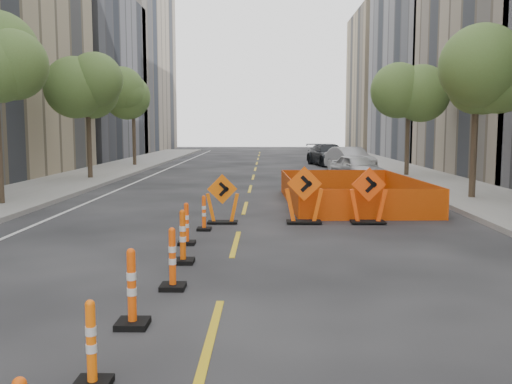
{
  "coord_description": "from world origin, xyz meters",
  "views": [
    {
      "loc": [
        0.73,
        -9.25,
        2.75
      ],
      "look_at": [
        0.46,
        5.18,
        1.1
      ],
      "focal_mm": 40.0,
      "sensor_mm": 36.0,
      "label": 1
    }
  ],
  "objects_px": {
    "channelizer_5": "(186,224)",
    "chevron_sign_right": "(368,196)",
    "chevron_sign_center": "(304,195)",
    "parked_car_far": "(329,155)",
    "parked_car_mid": "(350,159)",
    "channelizer_4": "(183,237)",
    "channelizer_6": "(204,213)",
    "channelizer_3": "(172,258)",
    "parked_car_near": "(357,168)",
    "channelizer_2": "(132,288)",
    "channelizer_1": "(91,344)",
    "chevron_sign_left": "(222,199)"
  },
  "relations": [
    {
      "from": "channelizer_5",
      "to": "parked_car_mid",
      "type": "relative_size",
      "value": 0.22
    },
    {
      "from": "channelizer_3",
      "to": "channelizer_5",
      "type": "bearing_deg",
      "value": 94.31
    },
    {
      "from": "channelizer_3",
      "to": "channelizer_5",
      "type": "xyz_separation_m",
      "value": [
        -0.28,
        3.7,
        -0.04
      ]
    },
    {
      "from": "channelizer_5",
      "to": "parked_car_far",
      "type": "height_order",
      "value": "parked_car_far"
    },
    {
      "from": "chevron_sign_right",
      "to": "parked_car_far",
      "type": "xyz_separation_m",
      "value": [
        1.55,
        24.83,
        -0.03
      ]
    },
    {
      "from": "channelizer_1",
      "to": "parked_car_far",
      "type": "xyz_separation_m",
      "value": [
        6.3,
        35.23,
        0.29
      ]
    },
    {
      "from": "channelizer_1",
      "to": "chevron_sign_center",
      "type": "bearing_deg",
      "value": 74.31
    },
    {
      "from": "chevron_sign_center",
      "to": "chevron_sign_right",
      "type": "xyz_separation_m",
      "value": [
        1.83,
        0.01,
        -0.01
      ]
    },
    {
      "from": "channelizer_2",
      "to": "channelizer_3",
      "type": "relative_size",
      "value": 1.04
    },
    {
      "from": "parked_car_mid",
      "to": "channelizer_4",
      "type": "bearing_deg",
      "value": -121.59
    },
    {
      "from": "channelizer_3",
      "to": "parked_car_far",
      "type": "distance_m",
      "value": 32.1
    },
    {
      "from": "channelizer_5",
      "to": "channelizer_4",
      "type": "bearing_deg",
      "value": -84.29
    },
    {
      "from": "parked_car_far",
      "to": "parked_car_mid",
      "type": "bearing_deg",
      "value": -95.53
    },
    {
      "from": "channelizer_2",
      "to": "chevron_sign_center",
      "type": "distance_m",
      "value": 9.03
    },
    {
      "from": "channelizer_3",
      "to": "channelizer_6",
      "type": "xyz_separation_m",
      "value": [
        -0.07,
        5.55,
        -0.06
      ]
    },
    {
      "from": "channelizer_1",
      "to": "parked_car_far",
      "type": "relative_size",
      "value": 0.18
    },
    {
      "from": "channelizer_6",
      "to": "chevron_sign_center",
      "type": "height_order",
      "value": "chevron_sign_center"
    },
    {
      "from": "chevron_sign_center",
      "to": "channelizer_6",
      "type": "bearing_deg",
      "value": -150.13
    },
    {
      "from": "channelizer_4",
      "to": "parked_car_far",
      "type": "height_order",
      "value": "parked_car_far"
    },
    {
      "from": "parked_car_near",
      "to": "chevron_sign_left",
      "type": "bearing_deg",
      "value": -131.24
    },
    {
      "from": "parked_car_mid",
      "to": "channelizer_2",
      "type": "bearing_deg",
      "value": -119.85
    },
    {
      "from": "channelizer_6",
      "to": "parked_car_mid",
      "type": "distance_m",
      "value": 21.24
    },
    {
      "from": "channelizer_3",
      "to": "chevron_sign_center",
      "type": "bearing_deg",
      "value": 68.24
    },
    {
      "from": "channelizer_1",
      "to": "parked_car_near",
      "type": "height_order",
      "value": "parked_car_near"
    },
    {
      "from": "channelizer_4",
      "to": "channelizer_6",
      "type": "height_order",
      "value": "channelizer_4"
    },
    {
      "from": "channelizer_2",
      "to": "channelizer_4",
      "type": "relative_size",
      "value": 1.01
    },
    {
      "from": "channelizer_4",
      "to": "parked_car_mid",
      "type": "distance_m",
      "value": 24.78
    },
    {
      "from": "channelizer_5",
      "to": "parked_car_far",
      "type": "distance_m",
      "value": 28.54
    },
    {
      "from": "channelizer_5",
      "to": "chevron_sign_center",
      "type": "distance_m",
      "value": 4.21
    },
    {
      "from": "channelizer_5",
      "to": "parked_car_near",
      "type": "distance_m",
      "value": 17.19
    },
    {
      "from": "channelizer_3",
      "to": "chevron_sign_left",
      "type": "xyz_separation_m",
      "value": [
        0.34,
        6.66,
        0.18
      ]
    },
    {
      "from": "chevron_sign_left",
      "to": "parked_car_far",
      "type": "relative_size",
      "value": 0.27
    },
    {
      "from": "channelizer_4",
      "to": "parked_car_near",
      "type": "distance_m",
      "value": 18.85
    },
    {
      "from": "channelizer_4",
      "to": "chevron_sign_right",
      "type": "distance_m",
      "value": 6.68
    },
    {
      "from": "channelizer_4",
      "to": "channelizer_6",
      "type": "xyz_separation_m",
      "value": [
        0.02,
        3.7,
        -0.08
      ]
    },
    {
      "from": "parked_car_near",
      "to": "chevron_sign_center",
      "type": "bearing_deg",
      "value": -122.19
    },
    {
      "from": "chevron_sign_left",
      "to": "chevron_sign_center",
      "type": "height_order",
      "value": "chevron_sign_center"
    },
    {
      "from": "channelizer_3",
      "to": "channelizer_5",
      "type": "distance_m",
      "value": 3.71
    },
    {
      "from": "chevron_sign_left",
      "to": "chevron_sign_right",
      "type": "bearing_deg",
      "value": -9.02
    },
    {
      "from": "channelizer_3",
      "to": "channelizer_2",
      "type": "bearing_deg",
      "value": -97.86
    },
    {
      "from": "channelizer_4",
      "to": "parked_car_mid",
      "type": "xyz_separation_m",
      "value": [
        6.82,
        23.82,
        0.21
      ]
    },
    {
      "from": "channelizer_1",
      "to": "channelizer_3",
      "type": "distance_m",
      "value": 3.71
    },
    {
      "from": "channelizer_5",
      "to": "channelizer_6",
      "type": "xyz_separation_m",
      "value": [
        0.21,
        1.85,
        -0.02
      ]
    },
    {
      "from": "parked_car_near",
      "to": "channelizer_2",
      "type": "bearing_deg",
      "value": -123.62
    },
    {
      "from": "channelizer_2",
      "to": "parked_car_far",
      "type": "xyz_separation_m",
      "value": [
        6.31,
        33.38,
        0.22
      ]
    },
    {
      "from": "channelizer_5",
      "to": "chevron_sign_right",
      "type": "xyz_separation_m",
      "value": [
        4.78,
        2.99,
        0.31
      ]
    },
    {
      "from": "channelizer_2",
      "to": "channelizer_4",
      "type": "xyz_separation_m",
      "value": [
        0.16,
        3.7,
        -0.0
      ]
    },
    {
      "from": "channelizer_1",
      "to": "chevron_sign_left",
      "type": "bearing_deg",
      "value": 86.76
    },
    {
      "from": "channelizer_6",
      "to": "channelizer_3",
      "type": "bearing_deg",
      "value": -89.27
    },
    {
      "from": "channelizer_3",
      "to": "channelizer_5",
      "type": "height_order",
      "value": "channelizer_3"
    }
  ]
}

